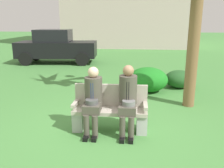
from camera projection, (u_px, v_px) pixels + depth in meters
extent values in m
plane|color=#46843E|center=(104.00, 129.00, 4.82)|extent=(80.00, 80.00, 0.00)
cube|color=#B7AD9E|center=(110.00, 111.00, 4.69)|extent=(1.45, 0.44, 0.07)
cube|color=#B7AD9E|center=(111.00, 95.00, 4.80)|extent=(1.45, 0.06, 0.45)
cube|color=#B7AD9E|center=(75.00, 103.00, 4.72)|extent=(0.08, 0.44, 0.06)
cube|color=#B7AD9E|center=(145.00, 105.00, 4.58)|extent=(0.08, 0.44, 0.06)
cube|color=#BCBCBC|center=(79.00, 120.00, 4.80)|extent=(0.20, 0.37, 0.38)
cube|color=#BCBCBC|center=(142.00, 123.00, 4.68)|extent=(0.20, 0.37, 0.38)
cube|color=#4C473D|center=(92.00, 108.00, 4.52)|extent=(0.32, 0.38, 0.16)
cylinder|color=#4C473D|center=(86.00, 127.00, 4.43)|extent=(0.11, 0.11, 0.45)
cylinder|color=#4C473D|center=(95.00, 127.00, 4.41)|extent=(0.11, 0.11, 0.45)
cube|color=black|center=(86.00, 138.00, 4.42)|extent=(0.09, 0.22, 0.07)
cube|color=black|center=(95.00, 138.00, 4.40)|extent=(0.09, 0.22, 0.07)
cylinder|color=#4C473D|center=(94.00, 90.00, 4.63)|extent=(0.34, 0.34, 0.50)
cube|color=navy|center=(92.00, 91.00, 4.46)|extent=(0.05, 0.01, 0.32)
sphere|color=beige|center=(93.00, 72.00, 4.54)|extent=(0.21, 0.21, 0.21)
cylinder|color=#4D4D4D|center=(92.00, 102.00, 4.47)|extent=(0.24, 0.24, 0.09)
cube|color=#4C473D|center=(127.00, 109.00, 4.46)|extent=(0.32, 0.38, 0.16)
cylinder|color=#4C473D|center=(122.00, 128.00, 4.36)|extent=(0.11, 0.11, 0.45)
cylinder|color=#4C473D|center=(131.00, 129.00, 4.35)|extent=(0.11, 0.11, 0.45)
cube|color=black|center=(122.00, 139.00, 4.35)|extent=(0.09, 0.22, 0.07)
cube|color=black|center=(131.00, 140.00, 4.34)|extent=(0.09, 0.22, 0.07)
cylinder|color=#4C473D|center=(128.00, 90.00, 4.56)|extent=(0.34, 0.34, 0.54)
cube|color=black|center=(128.00, 91.00, 4.39)|extent=(0.05, 0.01, 0.35)
sphere|color=#9E7556|center=(128.00, 71.00, 4.46)|extent=(0.21, 0.21, 0.21)
cylinder|color=slate|center=(129.00, 103.00, 4.41)|extent=(0.24, 0.24, 0.09)
cylinder|color=brown|center=(196.00, 13.00, 5.60)|extent=(0.28, 0.28, 4.56)
ellipsoid|color=#265526|center=(179.00, 79.00, 7.75)|extent=(0.91, 0.83, 0.57)
ellipsoid|color=#1E7C21|center=(148.00, 80.00, 7.31)|extent=(1.19, 1.09, 0.75)
cube|color=black|center=(57.00, 49.00, 12.11)|extent=(4.01, 1.87, 0.76)
cube|color=black|center=(53.00, 36.00, 11.94)|extent=(1.80, 1.49, 0.60)
cylinder|color=black|center=(86.00, 55.00, 12.94)|extent=(0.65, 0.19, 0.64)
cylinder|color=black|center=(82.00, 59.00, 11.43)|extent=(0.65, 0.19, 0.64)
cylinder|color=black|center=(36.00, 55.00, 12.99)|extent=(0.65, 0.19, 0.64)
cylinder|color=black|center=(25.00, 59.00, 11.48)|extent=(0.65, 0.19, 0.64)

